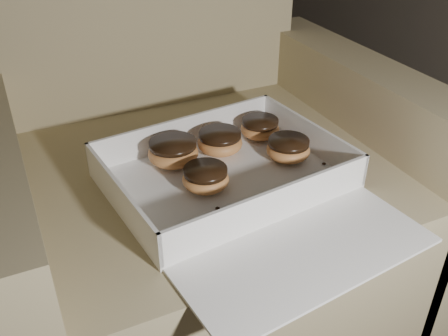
% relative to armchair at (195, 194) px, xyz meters
% --- Properties ---
extents(armchair, '(0.83, 0.70, 0.87)m').
position_rel_armchair_xyz_m(armchair, '(0.00, 0.00, 0.00)').
color(armchair, '#9B8E63').
rests_on(armchair, floor).
extents(bakery_box, '(0.43, 0.48, 0.06)m').
position_rel_armchair_xyz_m(bakery_box, '(0.01, -0.18, 0.13)').
color(bakery_box, white).
rests_on(bakery_box, armchair).
extents(donut_a, '(0.08, 0.08, 0.04)m').
position_rel_armchair_xyz_m(donut_a, '(0.13, -0.04, 0.14)').
color(donut_a, '#CF8548').
rests_on(donut_a, bakery_box).
extents(donut_b, '(0.08, 0.08, 0.04)m').
position_rel_armchair_xyz_m(donut_b, '(0.13, -0.13, 0.14)').
color(donut_b, '#CF8548').
rests_on(donut_b, bakery_box).
extents(donut_c, '(0.08, 0.08, 0.04)m').
position_rel_armchair_xyz_m(donut_c, '(0.03, -0.06, 0.15)').
color(donut_c, '#CF8548').
rests_on(donut_c, bakery_box).
extents(donut_d, '(0.09, 0.09, 0.04)m').
position_rel_armchair_xyz_m(donut_d, '(-0.06, -0.06, 0.15)').
color(donut_d, '#CF8548').
rests_on(donut_d, bakery_box).
extents(donut_e, '(0.08, 0.08, 0.04)m').
position_rel_armchair_xyz_m(donut_e, '(-0.04, -0.16, 0.14)').
color(donut_e, '#CF8548').
rests_on(donut_e, bakery_box).
extents(crumb_a, '(0.01, 0.01, 0.00)m').
position_rel_armchair_xyz_m(crumb_a, '(0.18, -0.18, 0.13)').
color(crumb_a, black).
rests_on(crumb_a, bakery_box).
extents(crumb_b, '(0.01, 0.01, 0.00)m').
position_rel_armchair_xyz_m(crumb_b, '(-0.12, -0.24, 0.13)').
color(crumb_b, black).
rests_on(crumb_b, bakery_box).
extents(crumb_c, '(0.01, 0.01, 0.00)m').
position_rel_armchair_xyz_m(crumb_c, '(-0.05, -0.22, 0.13)').
color(crumb_c, black).
rests_on(crumb_c, bakery_box).
extents(crumb_d, '(0.01, 0.01, 0.00)m').
position_rel_armchair_xyz_m(crumb_d, '(0.15, -0.24, 0.13)').
color(crumb_d, black).
rests_on(crumb_d, bakery_box).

